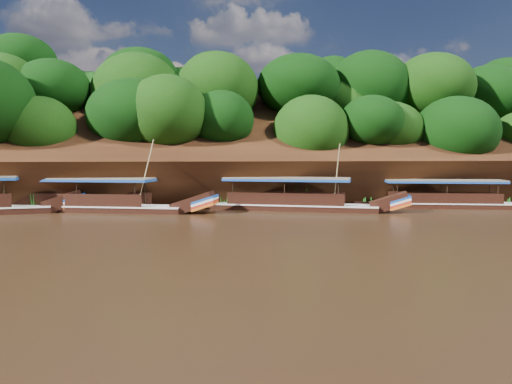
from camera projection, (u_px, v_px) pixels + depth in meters
ground at (331, 223)px, 31.10m from camera, size 160.00×160.00×0.00m
riverbank at (266, 177)px, 53.33m from camera, size 120.00×30.06×19.40m
boat_0 at (462, 202)px, 39.77m from camera, size 13.86×5.33×6.21m
boat_1 at (306, 203)px, 38.01m from camera, size 14.25×7.17×5.52m
boat_2 at (105, 204)px, 37.25m from camera, size 16.02×6.78×5.84m
reeds at (261, 197)px, 40.09m from camera, size 48.74×2.44×2.13m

